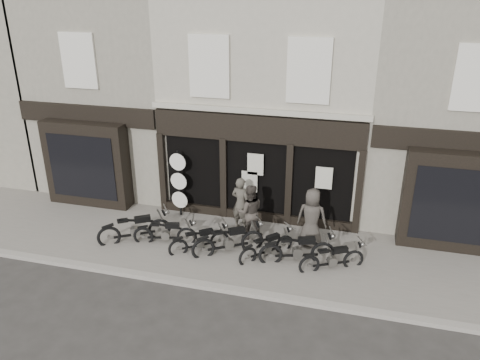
% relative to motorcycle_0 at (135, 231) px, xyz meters
% --- Properties ---
extents(ground_plane, '(90.00, 90.00, 0.00)m').
position_rel_motorcycle_0_xyz_m(ground_plane, '(3.44, -0.49, -0.45)').
color(ground_plane, '#2D2B28').
rests_on(ground_plane, ground).
extents(pavement, '(30.00, 4.20, 0.12)m').
position_rel_motorcycle_0_xyz_m(pavement, '(3.44, 0.41, -0.39)').
color(pavement, slate).
rests_on(pavement, ground_plane).
extents(kerb, '(30.00, 0.25, 0.13)m').
position_rel_motorcycle_0_xyz_m(kerb, '(3.44, -1.74, -0.39)').
color(kerb, gray).
rests_on(kerb, ground_plane).
extents(central_building, '(7.30, 6.22, 8.34)m').
position_rel_motorcycle_0_xyz_m(central_building, '(3.44, 5.46, 3.63)').
color(central_building, '#AFA696').
rests_on(central_building, ground).
extents(neighbour_left, '(5.60, 6.73, 8.34)m').
position_rel_motorcycle_0_xyz_m(neighbour_left, '(-2.91, 5.40, 3.59)').
color(neighbour_left, gray).
rests_on(neighbour_left, ground).
extents(neighbour_right, '(5.60, 6.73, 8.34)m').
position_rel_motorcycle_0_xyz_m(neighbour_right, '(9.79, 5.40, 3.59)').
color(neighbour_right, gray).
rests_on(neighbour_right, ground).
extents(motorcycle_0, '(2.09, 1.56, 1.13)m').
position_rel_motorcycle_0_xyz_m(motorcycle_0, '(0.00, 0.00, 0.00)').
color(motorcycle_0, black).
rests_on(motorcycle_0, ground).
extents(motorcycle_1, '(2.02, 0.79, 0.99)m').
position_rel_motorcycle_0_xyz_m(motorcycle_1, '(1.01, 0.12, -0.06)').
color(motorcycle_1, black).
rests_on(motorcycle_1, ground).
extents(motorcycle_2, '(1.70, 1.37, 0.95)m').
position_rel_motorcycle_0_xyz_m(motorcycle_2, '(2.22, -0.03, -0.07)').
color(motorcycle_2, black).
rests_on(motorcycle_2, ground).
extents(motorcycle_3, '(2.06, 1.51, 1.11)m').
position_rel_motorcycle_0_xyz_m(motorcycle_3, '(3.15, 0.06, -0.01)').
color(motorcycle_3, black).
rests_on(motorcycle_3, ground).
extents(motorcycle_4, '(1.51, 1.60, 0.95)m').
position_rel_motorcycle_0_xyz_m(motorcycle_4, '(4.33, 0.15, -0.07)').
color(motorcycle_4, black).
rests_on(motorcycle_4, ground).
extents(motorcycle_5, '(2.23, 1.06, 1.11)m').
position_rel_motorcycle_0_xyz_m(motorcycle_5, '(5.28, 0.10, -0.01)').
color(motorcycle_5, black).
rests_on(motorcycle_5, ground).
extents(motorcycle_6, '(1.86, 1.17, 0.97)m').
position_rel_motorcycle_0_xyz_m(motorcycle_6, '(6.33, -0.04, -0.07)').
color(motorcycle_6, black).
rests_on(motorcycle_6, ground).
extents(man_left, '(0.78, 0.62, 1.87)m').
position_rel_motorcycle_0_xyz_m(man_left, '(3.11, 1.64, 0.60)').
color(man_left, '#48443B').
rests_on(man_left, pavement).
extents(man_centre, '(1.08, 0.96, 1.85)m').
position_rel_motorcycle_0_xyz_m(man_centre, '(3.53, 1.15, 0.60)').
color(man_centre, '#3E3732').
rests_on(man_centre, pavement).
extents(man_right, '(0.99, 0.68, 1.95)m').
position_rel_motorcycle_0_xyz_m(man_right, '(5.54, 1.14, 0.64)').
color(man_right, '#3C3732').
rests_on(man_right, pavement).
extents(advert_sign_post, '(0.62, 0.40, 2.56)m').
position_rel_motorcycle_0_xyz_m(advert_sign_post, '(0.74, 2.08, 0.79)').
color(advert_sign_post, black).
rests_on(advert_sign_post, ground).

